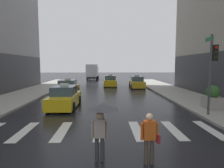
# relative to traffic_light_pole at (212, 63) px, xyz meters

# --- Properties ---
(ground_plane) EXTENTS (160.00, 160.00, 0.00)m
(ground_plane) POSITION_rel_traffic_light_pole_xyz_m (-6.63, -5.23, -3.26)
(ground_plane) COLOR black
(crosswalk_markings) EXTENTS (11.30, 2.80, 0.01)m
(crosswalk_markings) POSITION_rel_traffic_light_pole_xyz_m (-6.63, -2.23, -3.25)
(crosswalk_markings) COLOR silver
(crosswalk_markings) RESTS_ON ground
(traffic_light_pole) EXTENTS (0.44, 0.84, 4.80)m
(traffic_light_pole) POSITION_rel_traffic_light_pole_xyz_m (0.00, 0.00, 0.00)
(traffic_light_pole) COLOR #47474C
(traffic_light_pole) RESTS_ON curb_right
(taxi_lead) EXTENTS (1.97, 4.56, 1.80)m
(taxi_lead) POSITION_rel_traffic_light_pole_xyz_m (-9.41, 2.98, -2.53)
(taxi_lead) COLOR yellow
(taxi_lead) RESTS_ON ground
(taxi_second) EXTENTS (1.96, 4.55, 1.80)m
(taxi_second) POSITION_rel_traffic_light_pole_xyz_m (-10.37, 9.00, -2.53)
(taxi_second) COLOR gold
(taxi_second) RESTS_ON ground
(taxi_third) EXTENTS (2.04, 4.59, 1.80)m
(taxi_third) POSITION_rel_traffic_light_pole_xyz_m (-1.98, 15.36, -2.53)
(taxi_third) COLOR gold
(taxi_third) RESTS_ON ground
(taxi_fourth) EXTENTS (1.98, 4.56, 1.80)m
(taxi_fourth) POSITION_rel_traffic_light_pole_xyz_m (-5.67, 17.61, -2.53)
(taxi_fourth) COLOR yellow
(taxi_fourth) RESTS_ON ground
(box_truck) EXTENTS (2.36, 7.57, 3.35)m
(box_truck) POSITION_rel_traffic_light_pole_xyz_m (-9.24, 30.23, -1.41)
(box_truck) COLOR #2D2D2D
(box_truck) RESTS_ON ground
(pedestrian_with_umbrella) EXTENTS (0.96, 0.96, 1.94)m
(pedestrian_with_umbrella) POSITION_rel_traffic_light_pole_xyz_m (-6.46, -5.17, -1.74)
(pedestrian_with_umbrella) COLOR #333338
(pedestrian_with_umbrella) RESTS_ON ground
(pedestrian_with_handbag) EXTENTS (0.60, 0.24, 1.65)m
(pedestrian_with_handbag) POSITION_rel_traffic_light_pole_xyz_m (-4.95, -5.40, -2.32)
(pedestrian_with_handbag) COLOR #473D33
(pedestrian_with_handbag) RESTS_ON ground
(planter_near_corner) EXTENTS (1.10, 1.10, 1.60)m
(planter_near_corner) POSITION_rel_traffic_light_pole_xyz_m (1.13, 1.74, -2.38)
(planter_near_corner) COLOR #A8A399
(planter_near_corner) RESTS_ON curb_right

